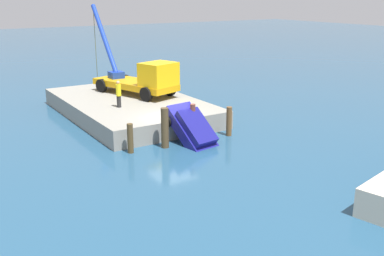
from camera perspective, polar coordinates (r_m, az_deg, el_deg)
The scene contains 9 objects.
ground at distance 27.35m, azimuth -2.49°, elevation -1.11°, with size 200.00×200.00×0.00m, color navy.
dock at distance 32.46m, azimuth -7.92°, elevation 2.66°, with size 13.58×8.17×1.18m, color gray.
crane_truck at distance 33.19m, azimuth -6.34°, elevation 6.38°, with size 10.68×4.38×6.37m.
dock_worker at distance 29.80m, azimuth -9.28°, elevation 4.30°, with size 0.34×0.34×1.76m.
salvaged_car at distance 25.82m, azimuth 0.40°, elevation -0.75°, with size 4.00×2.40×3.29m.
piling_near at distance 24.56m, azimuth -7.83°, elevation -1.31°, with size 0.33×0.33×1.64m, color #4E3C22.
piling_mid at distance 25.14m, azimuth -3.46°, elevation 0.01°, with size 0.43×0.43×2.29m, color #4D3C25.
piling_far at distance 26.33m, azimuth 0.10°, elevation 0.71°, with size 0.31×0.31×2.21m, color brown.
piling_end at distance 27.40m, azimuth 4.71°, elevation 0.85°, with size 0.34×0.34×1.80m, color brown.
Camera 1 is at (22.63, -12.93, 8.28)m, focal length 42.11 mm.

